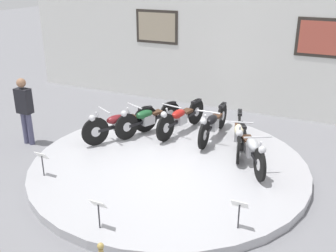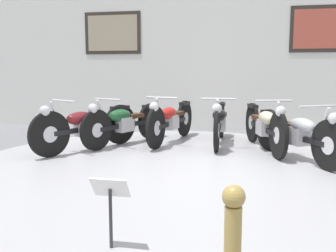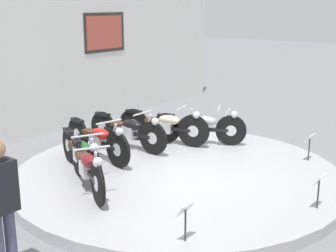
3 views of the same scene
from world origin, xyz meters
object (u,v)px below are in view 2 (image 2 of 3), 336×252
Objects in this scene: motorcycle_black at (220,121)px; motorcycle_cream at (265,125)px; motorcycle_green at (124,122)px; motorcycle_red at (171,119)px; motorcycle_silver at (298,133)px; info_placard_front_centre at (110,197)px; motorcycle_maroon at (86,125)px.

motorcycle_cream reaches higher than motorcycle_black.
motorcycle_black is (1.56, 0.35, 0.01)m from motorcycle_green.
motorcycle_red is 1.14× the size of motorcycle_silver.
motorcycle_cream is (2.29, 0.00, 0.02)m from motorcycle_green.
info_placard_front_centre is (-1.14, -3.72, -0.03)m from motorcycle_cream.
motorcycle_black is 1.50m from motorcycle_silver.
motorcycle_green is 1.60m from motorcycle_black.
motorcycle_maroon is 3.48m from info_placard_front_centre.
motorcycle_green is 1.06× the size of motorcycle_silver.
motorcycle_green is at bearing 107.11° from info_placard_front_centre.
motorcycle_cream is 3.89m from info_placard_front_centre.
motorcycle_black reaches higher than info_placard_front_centre.
motorcycle_red is (1.14, 0.96, 0.00)m from motorcycle_maroon.
motorcycle_red is 2.20m from motorcycle_silver.
motorcycle_silver is (0.42, -0.61, -0.02)m from motorcycle_cream.
motorcycle_silver is at bearing -25.84° from motorcycle_red.
motorcycle_green is at bearing 167.34° from motorcycle_silver.
motorcycle_maroon is 0.73m from motorcycle_green.
motorcycle_cream reaches higher than motorcycle_green.
motorcycle_maroon reaches higher than motorcycle_silver.
info_placard_front_centre is at bearing -116.62° from motorcycle_silver.
motorcycle_cream is at bearing 0.01° from motorcycle_green.
motorcycle_red is at bearing 95.89° from info_placard_front_centre.
motorcycle_black is (0.84, -0.00, -0.00)m from motorcycle_red.
motorcycle_red reaches higher than motorcycle_silver.
motorcycle_maroon is 1.49m from motorcycle_red.
motorcycle_red is at bearing 167.31° from motorcycle_cream.
motorcycle_maroon is at bearing -139.91° from motorcycle_red.
motorcycle_black is at bearing 25.88° from motorcycle_maroon.
motorcycle_silver is (1.15, -0.96, -0.01)m from motorcycle_black.
motorcycle_cream is 0.74m from motorcycle_silver.
motorcycle_red is at bearing 179.92° from motorcycle_black.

